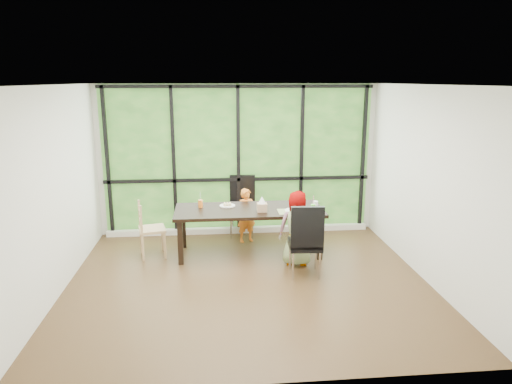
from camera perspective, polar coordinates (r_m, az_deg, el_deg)
The scene contains 23 objects.
ground at distance 6.58m, azimuth -1.00°, elevation -11.04°, with size 5.00×5.00×0.00m, color black.
back_wall at distance 8.34m, azimuth -2.22°, elevation 4.01°, with size 5.00×5.00×0.00m, color silver.
foliage_backdrop at distance 8.32m, azimuth -2.21°, elevation 3.98°, with size 4.80×0.02×2.65m, color #23461B.
window_mullions at distance 8.28m, azimuth -2.20°, elevation 3.94°, with size 4.80×0.06×2.65m, color black, non-canonical shape.
window_sill at distance 8.56m, azimuth -2.10°, elevation -4.71°, with size 4.80×0.12×0.10m, color silver.
dining_table at distance 7.47m, azimuth -0.84°, elevation -4.87°, with size 2.37×0.95×0.75m, color black.
chair_window_leather at distance 8.28m, azimuth -1.75°, elevation -1.81°, with size 0.46×0.46×1.08m, color black.
chair_interior_leather at distance 6.64m, azimuth 6.11°, elevation -5.86°, with size 0.46×0.46×1.08m, color black.
chair_end_beech at distance 7.51m, azimuth -12.77°, elevation -4.51°, with size 0.42×0.40×0.90m, color tan.
child_toddler at distance 7.99m, azimuth -1.16°, elevation -2.90°, with size 0.34×0.23×0.95m, color orange.
child_older at distance 7.00m, azimuth 5.24°, elevation -4.50°, with size 0.56×0.37×1.15m, color slate.
placemat at distance 7.23m, azimuth 4.48°, elevation -2.43°, with size 0.44×0.32×0.01m, color tan.
plate_far at distance 7.53m, azimuth -3.57°, elevation -1.71°, with size 0.26×0.26×0.02m, color white.
plate_near at distance 7.27m, azimuth 4.56°, elevation -2.29°, with size 0.25×0.25×0.02m, color white.
orange_cup at distance 7.49m, azimuth -6.91°, elevation -1.44°, with size 0.08×0.08×0.12m, color orange.
green_cup at distance 7.26m, azimuth 7.10°, elevation -1.96°, with size 0.07×0.07×0.11m, color #52DD2A.
white_mug at distance 7.57m, azimuth 7.37°, elevation -1.45°, with size 0.08×0.08×0.08m, color white.
tissue_box at distance 7.20m, azimuth 0.75°, elevation -1.91°, with size 0.15×0.15×0.13m, color tan.
crepe_rolls_far at distance 7.52m, azimuth -3.57°, elevation -1.51°, with size 0.15×0.12×0.04m, color tan, non-canonical shape.
crepe_rolls_near at distance 7.26m, azimuth 4.56°, elevation -2.10°, with size 0.05×0.12×0.04m, color tan, non-canonical shape.
straw_white at distance 7.47m, azimuth -6.93°, elevation -0.70°, with size 0.01×0.01×0.20m, color white.
straw_pink at distance 7.24m, azimuth 7.13°, elevation -1.22°, with size 0.01×0.01×0.20m, color pink.
tissue at distance 7.17m, azimuth 0.75°, elevation -0.98°, with size 0.12×0.12×0.11m, color white.
Camera 1 is at (-0.44, -5.96, 2.76)m, focal length 32.24 mm.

